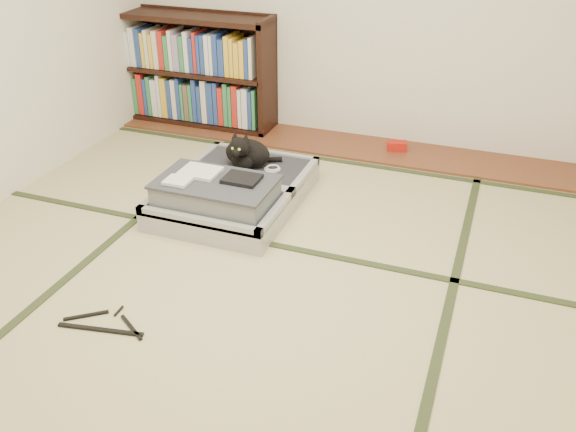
% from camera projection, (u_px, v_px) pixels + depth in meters
% --- Properties ---
extents(floor, '(4.50, 4.50, 0.00)m').
position_uv_depth(floor, '(257.00, 284.00, 3.30)').
color(floor, tan).
rests_on(floor, ground).
extents(wood_strip, '(4.00, 0.50, 0.02)m').
position_uv_depth(wood_strip, '(353.00, 146.00, 4.92)').
color(wood_strip, brown).
rests_on(wood_strip, ground).
extents(red_item, '(0.17, 0.13, 0.07)m').
position_uv_depth(red_item, '(397.00, 146.00, 4.82)').
color(red_item, '#AE160D').
rests_on(red_item, wood_strip).
extents(room_shell, '(4.50, 4.50, 4.50)m').
position_uv_depth(room_shell, '(248.00, 3.00, 2.57)').
color(room_shell, white).
rests_on(room_shell, ground).
extents(tatami_borders, '(4.00, 4.50, 0.01)m').
position_uv_depth(tatami_borders, '(289.00, 239.00, 3.70)').
color(tatami_borders, '#2D381E').
rests_on(tatami_borders, ground).
extents(bookcase, '(1.50, 0.34, 0.96)m').
position_uv_depth(bookcase, '(189.00, 72.00, 5.21)').
color(bookcase, black).
rests_on(bookcase, wood_strip).
extents(suitcase, '(0.82, 1.10, 0.32)m').
position_uv_depth(suitcase, '(232.00, 192.00, 4.00)').
color(suitcase, '#A9A9AE').
rests_on(suitcase, floor).
extents(cat, '(0.37, 0.37, 0.30)m').
position_uv_depth(cat, '(246.00, 153.00, 4.16)').
color(cat, black).
rests_on(cat, suitcase).
extents(cable_coil, '(0.11, 0.11, 0.03)m').
position_uv_depth(cable_coil, '(272.00, 169.00, 4.18)').
color(cable_coil, white).
rests_on(cable_coil, suitcase).
extents(hanger, '(0.45, 0.24, 0.01)m').
position_uv_depth(hanger, '(105.00, 325.00, 2.99)').
color(hanger, black).
rests_on(hanger, floor).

